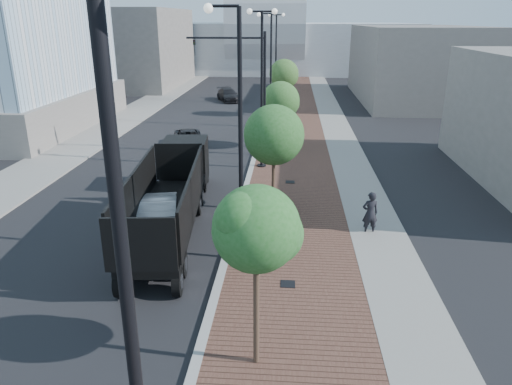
# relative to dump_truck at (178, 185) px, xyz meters

# --- Properties ---
(sidewalk) EXTENTS (7.00, 140.00, 0.12)m
(sidewalk) POSITION_rel_dump_truck_xyz_m (6.41, 25.39, -1.26)
(sidewalk) COLOR #4C2D23
(sidewalk) RESTS_ON ground
(concrete_strip) EXTENTS (2.40, 140.00, 0.13)m
(concrete_strip) POSITION_rel_dump_truck_xyz_m (9.11, 25.39, -1.26)
(concrete_strip) COLOR slate
(concrete_strip) RESTS_ON ground
(curb) EXTENTS (0.30, 140.00, 0.14)m
(curb) POSITION_rel_dump_truck_xyz_m (2.91, 25.39, -1.25)
(curb) COLOR gray
(curb) RESTS_ON ground
(west_sidewalk) EXTENTS (4.00, 140.00, 0.12)m
(west_sidewalk) POSITION_rel_dump_truck_xyz_m (-10.09, 25.39, -1.26)
(west_sidewalk) COLOR slate
(west_sidewalk) RESTS_ON ground
(dump_truck) EXTENTS (3.46, 13.47, 3.13)m
(dump_truck) POSITION_rel_dump_truck_xyz_m (0.00, 0.00, 0.00)
(dump_truck) COLOR black
(dump_truck) RESTS_ON ground
(white_sedan) EXTENTS (2.86, 5.46, 1.71)m
(white_sedan) POSITION_rel_dump_truck_xyz_m (-0.22, -3.27, -0.47)
(white_sedan) COLOR silver
(white_sedan) RESTS_ON ground
(dark_car_mid) EXTENTS (2.99, 4.57, 1.17)m
(dark_car_mid) POSITION_rel_dump_truck_xyz_m (-2.09, 12.33, -0.74)
(dark_car_mid) COLOR black
(dark_car_mid) RESTS_ON ground
(dark_car_far) EXTENTS (3.47, 5.00, 1.34)m
(dark_car_far) POSITION_rel_dump_truck_xyz_m (-1.82, 32.85, -0.65)
(dark_car_far) COLOR black
(dark_car_far) RESTS_ON ground
(pedestrian) EXTENTS (0.77, 0.58, 1.91)m
(pedestrian) POSITION_rel_dump_truck_xyz_m (8.73, -1.97, -0.36)
(pedestrian) COLOR black
(pedestrian) RESTS_ON ground
(streetlight_0) EXTENTS (1.72, 0.56, 9.28)m
(streetlight_0) POSITION_rel_dump_truck_xyz_m (3.51, -16.61, 3.50)
(streetlight_0) COLOR black
(streetlight_0) RESTS_ON ground
(streetlight_1) EXTENTS (1.44, 0.56, 9.21)m
(streetlight_1) POSITION_rel_dump_truck_xyz_m (3.40, -4.61, 3.02)
(streetlight_1) COLOR black
(streetlight_1) RESTS_ON ground
(streetlight_2) EXTENTS (1.72, 0.56, 9.28)m
(streetlight_2) POSITION_rel_dump_truck_xyz_m (3.51, 7.39, 3.50)
(streetlight_2) COLOR black
(streetlight_2) RESTS_ON ground
(streetlight_3) EXTENTS (1.44, 0.56, 9.21)m
(streetlight_3) POSITION_rel_dump_truck_xyz_m (3.40, 19.39, 3.02)
(streetlight_3) COLOR black
(streetlight_3) RESTS_ON ground
(streetlight_4) EXTENTS (1.72, 0.56, 9.28)m
(streetlight_4) POSITION_rel_dump_truck_xyz_m (3.51, 31.39, 3.50)
(streetlight_4) COLOR black
(streetlight_4) RESTS_ON ground
(traffic_mast) EXTENTS (5.09, 0.20, 8.00)m
(traffic_mast) POSITION_rel_dump_truck_xyz_m (2.61, 10.39, 3.66)
(traffic_mast) COLOR black
(traffic_mast) RESTS_ON ground
(tree_0) EXTENTS (2.24, 2.16, 5.07)m
(tree_0) POSITION_rel_dump_truck_xyz_m (4.56, -10.59, 2.65)
(tree_0) COLOR #382619
(tree_0) RESTS_ON ground
(tree_1) EXTENTS (2.78, 2.78, 5.12)m
(tree_1) POSITION_rel_dump_truck_xyz_m (4.56, 0.41, 2.40)
(tree_1) COLOR #382619
(tree_1) RESTS_ON ground
(tree_2) EXTENTS (2.66, 2.65, 4.71)m
(tree_2) POSITION_rel_dump_truck_xyz_m (4.56, 12.41, 2.05)
(tree_2) COLOR #382619
(tree_2) RESTS_ON ground
(tree_3) EXTENTS (2.71, 2.71, 5.28)m
(tree_3) POSITION_rel_dump_truck_xyz_m (4.56, 24.41, 2.59)
(tree_3) COLOR #382619
(tree_3) RESTS_ON ground
(convention_center) EXTENTS (50.00, 30.00, 50.00)m
(convention_center) POSITION_rel_dump_truck_xyz_m (0.91, 70.39, 4.68)
(convention_center) COLOR #A2A7AC
(convention_center) RESTS_ON ground
(commercial_block_nw) EXTENTS (14.00, 20.00, 10.00)m
(commercial_block_nw) POSITION_rel_dump_truck_xyz_m (-17.09, 45.39, 3.68)
(commercial_block_nw) COLOR #605B56
(commercial_block_nw) RESTS_ON ground
(commercial_block_ne) EXTENTS (12.00, 22.00, 8.00)m
(commercial_block_ne) POSITION_rel_dump_truck_xyz_m (18.91, 35.39, 2.68)
(commercial_block_ne) COLOR #635D59
(commercial_block_ne) RESTS_ON ground
(utility_cover_1) EXTENTS (0.50, 0.50, 0.02)m
(utility_cover_1) POSITION_rel_dump_truck_xyz_m (5.31, -6.61, -1.19)
(utility_cover_1) COLOR black
(utility_cover_1) RESTS_ON sidewalk
(utility_cover_2) EXTENTS (0.50, 0.50, 0.02)m
(utility_cover_2) POSITION_rel_dump_truck_xyz_m (5.31, 4.39, -1.19)
(utility_cover_2) COLOR black
(utility_cover_2) RESTS_ON sidewalk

